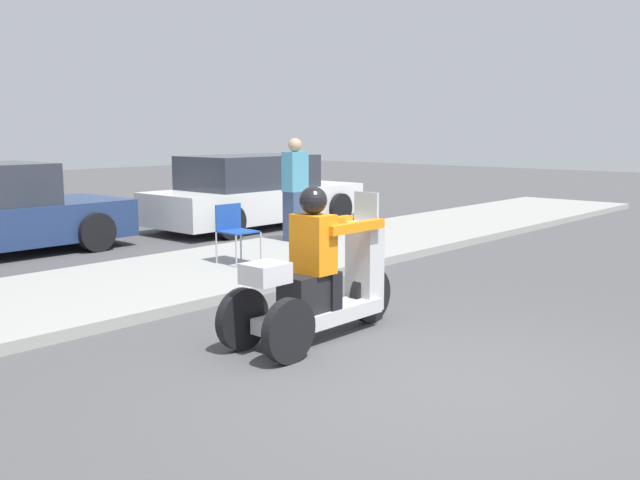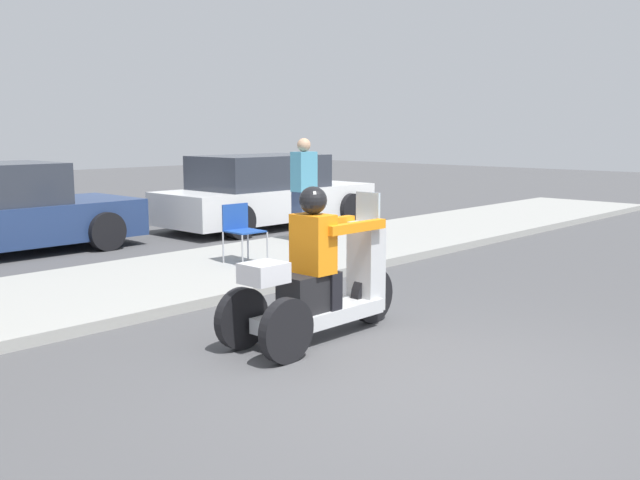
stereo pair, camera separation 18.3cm
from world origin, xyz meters
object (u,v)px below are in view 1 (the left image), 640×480
spectator_with_child (295,192)px  folding_chair_set_back (234,227)px  parked_car_lot_left (255,193)px  motorcycle_trike (320,284)px

spectator_with_child → folding_chair_set_back: spectator_with_child is taller
spectator_with_child → parked_car_lot_left: spectator_with_child is taller
folding_chair_set_back → parked_car_lot_left: bearing=43.1°
parked_car_lot_left → spectator_with_child: bearing=-118.7°
spectator_with_child → parked_car_lot_left: bearing=61.3°
folding_chair_set_back → parked_car_lot_left: (3.33, 3.12, 0.07)m
folding_chair_set_back → motorcycle_trike: bearing=-118.1°
motorcycle_trike → folding_chair_set_back: motorcycle_trike is taller
motorcycle_trike → spectator_with_child: size_ratio=1.21×
parked_car_lot_left → motorcycle_trike: bearing=-128.7°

